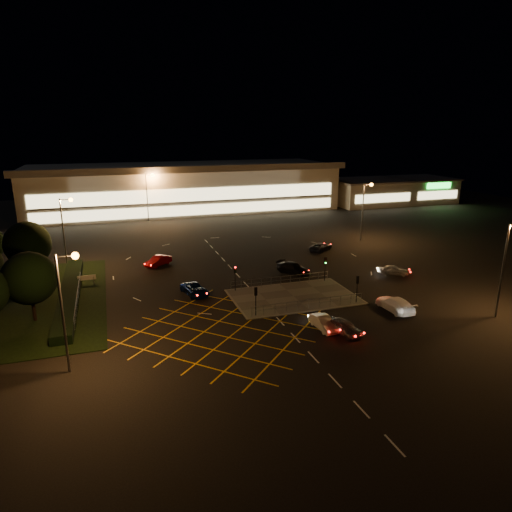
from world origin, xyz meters
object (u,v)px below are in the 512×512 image
object	(u,v)px
signal_sw	(256,295)
car_right_silver	(394,270)
car_approach_white	(395,304)
car_left_blue	(195,289)
car_near_silver	(343,327)
signal_se	(357,283)
car_circ_red	(158,261)
car_queue_white	(324,323)
signal_nw	(235,273)
signal_ne	(325,264)
car_east_grey	(321,247)
car_far_dkgrey	(294,268)

from	to	relation	value
signal_sw	car_right_silver	world-z (taller)	signal_sw
car_approach_white	car_right_silver	bearing A→B (deg)	-125.92
car_left_blue	car_near_silver	bearing A→B (deg)	-65.30
signal_se	car_approach_white	xyz separation A→B (m)	(2.93, -3.16, -1.61)
car_circ_red	signal_se	bearing A→B (deg)	1.12
car_queue_white	signal_nw	bearing A→B (deg)	109.36
signal_ne	car_near_silver	bearing A→B (deg)	-109.81
signal_se	car_right_silver	world-z (taller)	signal_se
signal_se	car_near_silver	bearing A→B (deg)	51.43
car_left_blue	car_right_silver	xyz separation A→B (m)	(27.00, -0.93, -0.00)
car_left_blue	car_east_grey	bearing A→B (deg)	17.19
car_far_dkgrey	car_east_grey	distance (m)	13.06
car_right_silver	car_circ_red	distance (m)	33.00
car_far_dkgrey	car_east_grey	size ratio (longest dim) A/B	1.09
signal_ne	car_right_silver	distance (m)	10.26
signal_nw	car_circ_red	bearing A→B (deg)	119.07
signal_ne	signal_se	bearing A→B (deg)	-90.00
car_left_blue	car_east_grey	distance (m)	26.83
signal_sw	signal_se	size ratio (longest dim) A/B	1.00
car_near_silver	car_far_dkgrey	bearing A→B (deg)	64.54
signal_nw	signal_ne	distance (m)	12.00
signal_se	car_approach_white	bearing A→B (deg)	132.82
car_approach_white	signal_sw	bearing A→B (deg)	-14.11
signal_sw	car_circ_red	xyz separation A→B (m)	(-7.67, 21.78, -1.65)
car_right_silver	car_approach_white	size ratio (longest dim) A/B	0.74
car_right_silver	car_east_grey	bearing A→B (deg)	43.73
signal_se	signal_nw	bearing A→B (deg)	-33.65
car_near_silver	car_far_dkgrey	xyz separation A→B (m)	(2.73, 18.94, 0.02)
signal_ne	car_circ_red	distance (m)	24.08
car_queue_white	signal_se	bearing A→B (deg)	34.24
car_circ_red	car_east_grey	distance (m)	25.99
car_right_silver	car_far_dkgrey	bearing A→B (deg)	98.20
signal_sw	signal_ne	size ratio (longest dim) A/B	1.00
signal_sw	signal_se	bearing A→B (deg)	-180.00
car_left_blue	car_east_grey	xyz separation A→B (m)	(23.20, 13.48, -0.01)
car_near_silver	car_circ_red	size ratio (longest dim) A/B	0.96
signal_nw	car_right_silver	world-z (taller)	signal_nw
car_far_dkgrey	car_east_grey	xyz separation A→B (m)	(8.83, 9.62, -0.09)
car_far_dkgrey	car_approach_white	bearing A→B (deg)	-100.45
signal_nw	car_east_grey	distance (m)	23.12
signal_nw	car_circ_red	distance (m)	15.87
signal_nw	car_far_dkgrey	bearing A→B (deg)	24.75
signal_se	car_circ_red	bearing A→B (deg)	-47.92
car_approach_white	car_queue_white	bearing A→B (deg)	9.01
signal_se	signal_nw	distance (m)	14.41
signal_nw	car_far_dkgrey	distance (m)	10.57
car_near_silver	car_approach_white	world-z (taller)	car_approach_white
car_circ_red	car_east_grey	xyz separation A→B (m)	(25.99, 0.20, -0.07)
car_near_silver	car_far_dkgrey	distance (m)	19.13
car_approach_white	car_near_silver	bearing A→B (deg)	20.50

